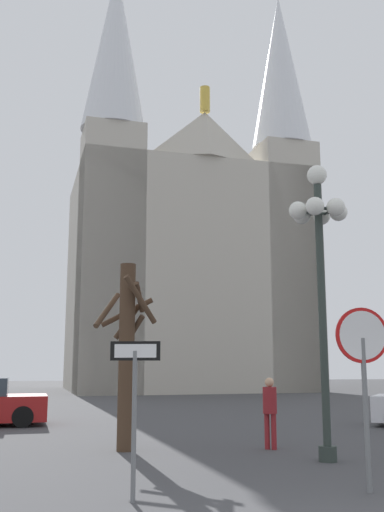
# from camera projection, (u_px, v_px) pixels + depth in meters

# --- Properties ---
(cathedral) EXTENTS (17.55, 14.30, 30.17)m
(cathedral) POSITION_uv_depth(u_px,v_px,m) (189.00, 255.00, 42.90)
(cathedral) COLOR #BCB5A5
(cathedral) RESTS_ON ground
(stop_sign) EXTENTS (0.87, 0.08, 2.79)m
(stop_sign) POSITION_uv_depth(u_px,v_px,m) (363.00, 359.00, 9.22)
(stop_sign) COLOR slate
(stop_sign) RESTS_ON ground
(one_way_arrow_sign) EXTENTS (0.72, 0.23, 2.24)m
(one_way_arrow_sign) POSITION_uv_depth(u_px,v_px,m) (135.00, 394.00, 8.53)
(one_way_arrow_sign) COLOR slate
(one_way_arrow_sign) RESTS_ON ground
(street_lamp) EXTENTS (1.29, 1.17, 6.12)m
(street_lamp) POSITION_uv_depth(u_px,v_px,m) (320.00, 246.00, 12.44)
(street_lamp) COLOR #2D3833
(street_lamp) RESTS_ON ground
(bare_tree) EXTENTS (1.48, 1.47, 4.20)m
(bare_tree) POSITION_uv_depth(u_px,v_px,m) (127.00, 348.00, 13.48)
(bare_tree) COLOR #473323
(bare_tree) RESTS_ON ground
(pedestrian_walking) EXTENTS (0.32, 0.32, 1.59)m
(pedestrian_walking) POSITION_uv_depth(u_px,v_px,m) (270.00, 406.00, 13.49)
(pedestrian_walking) COLOR maroon
(pedestrian_walking) RESTS_ON ground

